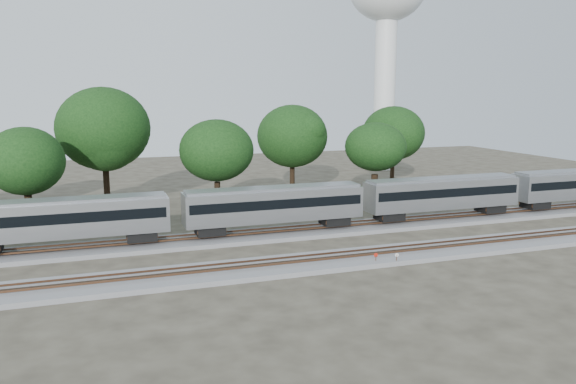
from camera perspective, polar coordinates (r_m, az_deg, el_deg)
name	(u,v)px	position (r m, az deg, el deg)	size (l,w,h in m)	color
ground	(268,255)	(49.09, -2.01, -6.41)	(160.00, 160.00, 0.00)	#383328
track_far	(250,236)	(54.60, -3.85, -4.50)	(160.00, 5.00, 0.73)	slate
track_near	(283,266)	(45.38, -0.54, -7.52)	(160.00, 5.00, 0.73)	slate
train	(364,198)	(58.16, 7.72, -0.60)	(110.76, 3.16, 4.66)	#B3B5BA
switch_stand_red	(376,258)	(46.57, 8.91, -6.59)	(0.33, 0.08, 1.04)	#512D19
switch_stand_white	(397,258)	(46.85, 10.98, -6.56)	(0.33, 0.06, 1.03)	#512D19
switch_lever	(361,264)	(46.41, 7.43, -7.27)	(0.50, 0.30, 0.30)	#512D19
water_tower	(387,12)	(104.73, 10.02, 17.56)	(13.57, 13.57, 37.57)	silver
tree_2	(25,161)	(60.70, -25.14, 2.85)	(7.43, 7.43, 10.48)	black
tree_3	(103,129)	(67.97, -18.24, 6.13)	(10.01, 10.01, 14.12)	black
tree_4	(217,151)	(62.43, -7.27, 4.20)	(7.77, 7.77, 10.95)	black
tree_5	(292,136)	(74.60, 0.44, 5.68)	(8.36, 8.36, 11.79)	black
tree_6	(375,147)	(69.55, 8.87, 4.54)	(7.51, 7.51, 10.58)	black
tree_7	(393,133)	(84.60, 10.66, 5.88)	(8.15, 8.15, 11.48)	black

